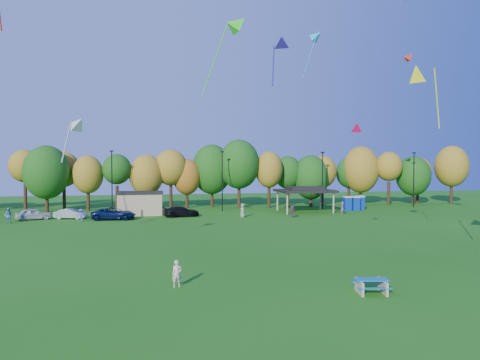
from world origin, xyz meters
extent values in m
plane|color=#19600F|center=(0.00, 0.00, 0.00)|extent=(160.00, 160.00, 0.00)
cylinder|color=black|center=(-28.03, 48.93, 2.06)|extent=(0.50, 0.50, 4.12)
ellipsoid|color=olive|center=(-28.03, 48.93, 6.86)|extent=(4.78, 4.78, 5.18)
cylinder|color=black|center=(-23.75, 44.20, 1.78)|extent=(0.50, 0.50, 3.56)
ellipsoid|color=#144C0F|center=(-23.75, 44.20, 5.94)|extent=(6.62, 6.62, 8.00)
cylinder|color=black|center=(-22.13, 48.25, 1.90)|extent=(0.50, 0.50, 3.79)
ellipsoid|color=olive|center=(-22.13, 48.25, 6.32)|extent=(4.94, 4.94, 5.58)
cylinder|color=black|center=(-18.02, 45.01, 1.67)|extent=(0.50, 0.50, 3.34)
ellipsoid|color=olive|center=(-18.02, 45.01, 5.56)|extent=(4.61, 4.61, 5.88)
cylinder|color=black|center=(-13.72, 44.85, 1.91)|extent=(0.50, 0.50, 3.82)
ellipsoid|color=#144C0F|center=(-13.72, 44.85, 6.36)|extent=(4.43, 4.43, 4.73)
cylinder|color=black|center=(-9.30, 45.50, 1.63)|extent=(0.50, 0.50, 3.25)
ellipsoid|color=olive|center=(-9.30, 45.50, 5.42)|extent=(5.33, 5.33, 6.53)
cylinder|color=black|center=(-5.45, 46.07, 1.98)|extent=(0.50, 0.50, 3.96)
ellipsoid|color=olive|center=(-5.45, 46.07, 6.61)|extent=(5.31, 5.31, 5.82)
cylinder|color=black|center=(-2.85, 46.34, 1.52)|extent=(0.50, 0.50, 3.05)
ellipsoid|color=#995914|center=(-2.85, 46.34, 5.08)|extent=(4.54, 4.54, 5.87)
cylinder|color=black|center=(1.42, 47.53, 1.89)|extent=(0.50, 0.50, 3.77)
ellipsoid|color=#144C0F|center=(1.42, 47.53, 6.29)|extent=(6.69, 6.69, 8.35)
cylinder|color=black|center=(5.46, 44.54, 2.14)|extent=(0.50, 0.50, 4.28)
ellipsoid|color=#144C0F|center=(5.46, 44.54, 7.14)|extent=(6.64, 6.64, 8.01)
cylinder|color=black|center=(10.41, 44.21, 1.88)|extent=(0.50, 0.50, 3.76)
ellipsoid|color=olive|center=(10.41, 44.21, 6.27)|extent=(4.49, 4.49, 6.02)
cylinder|color=black|center=(14.29, 46.25, 1.72)|extent=(0.50, 0.50, 3.43)
ellipsoid|color=#144C0F|center=(14.29, 46.25, 5.72)|extent=(4.77, 4.77, 5.63)
cylinder|color=black|center=(18.11, 45.40, 1.48)|extent=(0.50, 0.50, 2.95)
ellipsoid|color=#144C0F|center=(18.11, 45.40, 4.92)|extent=(6.14, 6.14, 7.54)
cylinder|color=black|center=(20.39, 45.86, 1.76)|extent=(0.50, 0.50, 3.52)
ellipsoid|color=olive|center=(20.39, 45.86, 5.87)|extent=(4.78, 4.78, 5.53)
cylinder|color=black|center=(26.06, 47.51, 1.69)|extent=(0.50, 0.50, 3.39)
ellipsoid|color=#144C0F|center=(26.06, 47.51, 5.64)|extent=(4.54, 4.54, 5.46)
cylinder|color=black|center=(27.70, 46.23, 1.86)|extent=(0.50, 0.50, 3.72)
ellipsoid|color=olive|center=(27.70, 46.23, 6.20)|extent=(6.32, 6.32, 8.24)
cylinder|color=black|center=(31.99, 44.27, 2.03)|extent=(0.50, 0.50, 4.06)
ellipsoid|color=olive|center=(31.99, 44.27, 6.77)|extent=(4.50, 4.50, 5.13)
cylinder|color=black|center=(37.07, 44.81, 1.53)|extent=(0.50, 0.50, 3.05)
ellipsoid|color=#144C0F|center=(37.07, 44.81, 5.09)|extent=(5.97, 5.97, 7.05)
cylinder|color=black|center=(38.98, 46.35, 1.78)|extent=(0.50, 0.50, 3.55)
ellipsoid|color=olive|center=(38.98, 46.35, 5.92)|extent=(4.60, 4.60, 4.99)
cylinder|color=black|center=(44.51, 44.51, 2.03)|extent=(0.50, 0.50, 4.07)
ellipsoid|color=olive|center=(44.51, 44.51, 6.78)|extent=(5.83, 5.83, 7.42)
cylinder|color=black|center=(-14.00, 40.00, 4.50)|extent=(0.16, 0.16, 9.00)
cube|color=black|center=(-14.00, 40.00, 9.00)|extent=(0.50, 0.25, 0.18)
cylinder|color=black|center=(2.00, 40.00, 4.50)|extent=(0.16, 0.16, 9.00)
cube|color=black|center=(2.00, 40.00, 9.00)|extent=(0.50, 0.25, 0.18)
cylinder|color=black|center=(18.00, 40.00, 4.50)|extent=(0.16, 0.16, 9.00)
cube|color=black|center=(18.00, 40.00, 9.00)|extent=(0.50, 0.25, 0.18)
cylinder|color=black|center=(34.00, 40.00, 4.50)|extent=(0.16, 0.16, 9.00)
cube|color=black|center=(34.00, 40.00, 9.00)|extent=(0.50, 0.25, 0.18)
cube|color=tan|center=(-10.00, 38.00, 1.50)|extent=(6.00, 4.00, 3.00)
cube|color=black|center=(-10.00, 38.00, 3.12)|extent=(6.30, 4.30, 0.25)
cylinder|color=tan|center=(10.50, 34.50, 1.50)|extent=(0.24, 0.24, 3.00)
cylinder|color=tan|center=(17.50, 34.50, 1.50)|extent=(0.24, 0.24, 3.00)
cylinder|color=tan|center=(10.50, 39.50, 1.50)|extent=(0.24, 0.24, 3.00)
cylinder|color=tan|center=(17.50, 39.50, 1.50)|extent=(0.24, 0.24, 3.00)
cube|color=black|center=(14.00, 37.00, 3.15)|extent=(8.20, 6.20, 0.35)
cube|color=black|center=(14.00, 37.00, 3.55)|extent=(5.00, 3.50, 0.45)
cube|color=#0B3399|center=(21.05, 37.53, 1.00)|extent=(1.10, 1.10, 2.00)
cube|color=silver|center=(21.05, 37.53, 2.09)|extent=(1.15, 1.15, 0.18)
cube|color=#0B3399|center=(22.35, 37.39, 1.00)|extent=(1.10, 1.10, 2.00)
cube|color=silver|center=(22.35, 37.39, 2.09)|extent=(1.15, 1.15, 0.18)
cube|color=#0B3399|center=(23.65, 38.42, 1.00)|extent=(1.10, 1.10, 2.00)
cube|color=silver|center=(23.65, 38.42, 2.09)|extent=(1.15, 1.15, 0.18)
cube|color=tan|center=(3.02, -2.18, 0.36)|extent=(0.38, 1.45, 0.72)
cube|color=tan|center=(4.30, -2.41, 0.36)|extent=(0.38, 1.45, 0.72)
cube|color=#116A9C|center=(3.66, -2.29, 0.75)|extent=(1.91, 1.06, 0.06)
cube|color=#116A9C|center=(3.55, -2.90, 0.44)|extent=(1.82, 0.57, 0.05)
cube|color=#116A9C|center=(3.77, -1.68, 0.44)|extent=(1.82, 0.57, 0.05)
imported|color=beige|center=(-6.68, 0.98, 0.77)|extent=(0.61, 0.45, 1.54)
imported|color=silver|center=(-23.19, 34.93, 0.74)|extent=(4.68, 3.01, 1.48)
imported|color=#A2A2A7|center=(-18.75, 34.96, 0.66)|extent=(4.22, 2.20, 1.33)
imported|color=#0B1642|center=(-13.13, 33.07, 0.76)|extent=(5.65, 2.92, 1.52)
imported|color=black|center=(-4.49, 34.54, 0.71)|extent=(5.19, 2.86, 1.42)
imported|color=#68814F|center=(-9.54, 30.00, 0.76)|extent=(0.61, 0.96, 1.53)
imported|color=gray|center=(3.53, 32.19, 0.93)|extent=(0.71, 0.98, 1.86)
imported|color=#8E3B6E|center=(9.90, 30.53, 0.80)|extent=(0.75, 1.55, 1.60)
imported|color=#AC519E|center=(18.09, 32.82, 0.89)|extent=(0.74, 0.77, 1.77)
imported|color=#507DB1|center=(-25.30, 32.10, 0.92)|extent=(1.00, 0.84, 1.84)
imported|color=#5651B3|center=(-16.99, 32.20, 0.77)|extent=(1.03, 0.63, 1.54)
cone|color=#E30C57|center=(8.32, 8.98, 10.16)|extent=(1.44, 1.62, 1.37)
cone|color=navy|center=(2.66, 11.34, 17.46)|extent=(2.02, 2.30, 1.90)
cylinder|color=navy|center=(2.22, 12.46, 15.66)|extent=(0.63, 1.40, 3.79)
cone|color=#BBBBBB|center=(-13.20, 8.44, 9.95)|extent=(1.91, 1.85, 1.54)
cylinder|color=#BBBBBB|center=(-13.90, 7.87, 8.60)|extent=(0.93, 0.78, 2.85)
cone|color=#30D11B|center=(-0.67, 13.25, 19.25)|extent=(2.51, 2.03, 2.26)
cylinder|color=#30D11B|center=(-2.74, 13.59, 16.10)|extent=(2.47, 0.50, 6.61)
cone|color=yellow|center=(13.46, 8.51, 14.63)|extent=(2.60, 2.53, 2.05)
cylinder|color=yellow|center=(14.62, 7.56, 12.38)|extent=(1.46, 1.22, 4.73)
cone|color=#239EDE|center=(12.15, 27.78, 23.22)|extent=(2.55, 2.54, 2.08)
cylinder|color=#239EDE|center=(10.86, 26.54, 20.52)|extent=(1.62, 1.56, 5.67)
cone|color=red|center=(21.74, 22.56, 19.83)|extent=(1.62, 1.30, 1.46)
camera|label=1|loc=(-7.85, -23.57, 6.99)|focal=32.00mm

